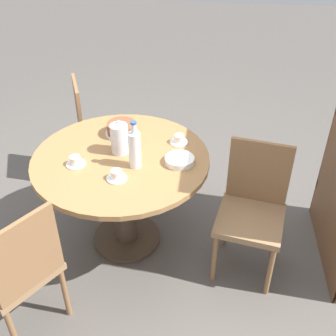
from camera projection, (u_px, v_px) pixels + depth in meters
The scene contains 12 objects.
ground_plane at pixel (127, 239), 3.19m from camera, with size 14.00×14.00×0.00m, color #56514C.
dining_table at pixel (122, 178), 2.86m from camera, with size 1.17×1.17×0.75m.
chair_a at pixel (252, 208), 2.74m from camera, with size 0.49×0.49×0.91m.
chair_b at pixel (97, 127), 3.59m from camera, with size 0.55×0.55×0.91m.
chair_c at pixel (19, 269), 2.32m from camera, with size 0.58×0.58×0.91m.
coffee_pot at pixel (120, 138), 2.74m from camera, with size 0.12×0.12×0.24m.
water_bottle at pixel (135, 149), 2.60m from camera, with size 0.08×0.08×0.32m.
cake_main at pixel (122, 129), 2.97m from camera, with size 0.24×0.24×0.09m.
cup_a at pixel (117, 176), 2.55m from camera, with size 0.13×0.13×0.06m.
cup_b at pixel (179, 140), 2.88m from camera, with size 0.13×0.13×0.06m.
cup_c at pixel (76, 161), 2.67m from camera, with size 0.13×0.13×0.06m.
plate_stack at pixel (180, 160), 2.69m from camera, with size 0.19×0.19×0.04m.
Camera 1 is at (2.24, 0.57, 2.29)m, focal length 45.00 mm.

